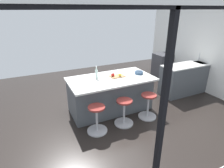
% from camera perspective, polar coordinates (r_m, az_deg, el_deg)
% --- Properties ---
extents(ground_plane, '(7.81, 7.81, 0.00)m').
position_cam_1_polar(ground_plane, '(4.93, 2.61, -7.66)').
color(ground_plane, black).
extents(interior_partition_left, '(0.12, 5.13, 2.65)m').
position_cam_1_polar(interior_partition_left, '(6.39, 27.75, 9.57)').
color(interior_partition_left, silver).
rests_on(interior_partition_left, ground_plane).
extents(sink_cabinet, '(2.30, 0.60, 1.20)m').
position_cam_1_polar(sink_cabinet, '(6.36, 24.12, 2.05)').
color(sink_cabinet, '#4C5156').
rests_on(sink_cabinet, ground_plane).
extents(oven_range, '(0.60, 0.61, 0.89)m').
position_cam_1_polar(oven_range, '(7.36, 15.42, 5.65)').
color(oven_range, '#38383D').
rests_on(oven_range, ground_plane).
extents(kitchen_island, '(2.09, 1.11, 0.89)m').
position_cam_1_polar(kitchen_island, '(4.69, -0.51, -3.06)').
color(kitchen_island, '#4C5156').
rests_on(kitchen_island, ground_plane).
extents(stool_by_window, '(0.44, 0.44, 0.61)m').
position_cam_1_polar(stool_by_window, '(4.52, 11.17, -6.94)').
color(stool_by_window, '#B7B7BC').
rests_on(stool_by_window, ground_plane).
extents(stool_middle, '(0.44, 0.44, 0.61)m').
position_cam_1_polar(stool_middle, '(4.20, 3.79, -8.97)').
color(stool_middle, '#B7B7BC').
rests_on(stool_middle, ground_plane).
extents(stool_near_camera, '(0.44, 0.44, 0.61)m').
position_cam_1_polar(stool_near_camera, '(3.96, -4.74, -11.11)').
color(stool_near_camera, '#B7B7BC').
rests_on(stool_near_camera, ground_plane).
extents(cutting_board, '(0.36, 0.24, 0.02)m').
position_cam_1_polar(cutting_board, '(4.59, 1.64, 2.46)').
color(cutting_board, olive).
rests_on(cutting_board, kitchen_island).
extents(apple_red, '(0.09, 0.09, 0.09)m').
position_cam_1_polar(apple_red, '(4.54, 0.25, 2.93)').
color(apple_red, red).
rests_on(apple_red, cutting_board).
extents(apple_yellow, '(0.07, 0.07, 0.07)m').
position_cam_1_polar(apple_yellow, '(4.56, 2.48, 2.89)').
color(apple_yellow, gold).
rests_on(apple_yellow, cutting_board).
extents(water_bottle, '(0.06, 0.06, 0.31)m').
position_cam_1_polar(water_bottle, '(4.43, -4.86, 3.18)').
color(water_bottle, silver).
rests_on(water_bottle, kitchen_island).
extents(fruit_bowl, '(0.21, 0.21, 0.07)m').
position_cam_1_polar(fruit_bowl, '(4.82, 8.40, 3.60)').
color(fruit_bowl, '#334C6B').
rests_on(fruit_bowl, kitchen_island).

